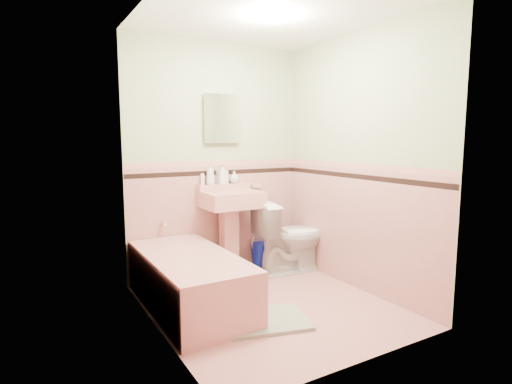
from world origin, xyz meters
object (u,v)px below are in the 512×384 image
soap_bottle_left (210,174)px  bucket (263,255)px  soap_bottle_right (234,177)px  soap_bottle_mid (222,174)px  sink (231,235)px  bathtub (190,283)px  shoe (253,323)px  toilet (290,236)px  medicine_cabinet (222,119)px

soap_bottle_left → bucket: 1.16m
soap_bottle_right → soap_bottle_mid: bearing=180.0°
sink → soap_bottle_right: soap_bottle_right is taller
soap_bottle_left → bathtub: bearing=-126.3°
shoe → toilet: bearing=28.0°
soap_bottle_mid → bathtub: bearing=-133.1°
soap_bottle_left → shoe: bearing=-100.8°
sink → medicine_cabinet: medicine_cabinet is taller
soap_bottle_left → soap_bottle_right: bearing=0.0°
bathtub → soap_bottle_mid: (0.66, 0.71, 0.88)m
medicine_cabinet → shoe: bearing=-106.6°
soap_bottle_left → soap_bottle_right: size_ratio=1.64×
soap_bottle_right → toilet: 0.91m
medicine_cabinet → soap_bottle_right: bearing=-13.0°
soap_bottle_right → bucket: 0.99m
bathtub → soap_bottle_mid: soap_bottle_mid is taller
medicine_cabinet → soap_bottle_mid: size_ratio=2.32×
medicine_cabinet → bucket: 1.63m
bathtub → soap_bottle_mid: 1.31m
medicine_cabinet → soap_bottle_mid: 0.59m
soap_bottle_left → bucket: bearing=-3.3°
bathtub → shoe: size_ratio=9.65×
shoe → soap_bottle_left: bearing=63.0°
bathtub → bucket: bathtub is taller
sink → toilet: (0.66, -0.16, -0.06)m
soap_bottle_mid → toilet: 1.03m
bathtub → medicine_cabinet: bearing=47.4°
toilet → shoe: bearing=138.8°
soap_bottle_left → sink: bearing=-48.8°
medicine_cabinet → bucket: medicine_cabinet is taller
soap_bottle_left → shoe: size_ratio=1.42×
soap_bottle_right → bucket: (0.35, -0.04, -0.92)m
medicine_cabinet → shoe: size_ratio=3.26×
toilet → shoe: (-1.08, -1.05, -0.34)m
soap_bottle_right → bucket: bearing=-6.1°
soap_bottle_mid → shoe: bearing=-106.3°
bathtub → shoe: bathtub is taller
bathtub → soap_bottle_left: bearing=53.7°
bathtub → toilet: size_ratio=1.86×
soap_bottle_mid → bucket: soap_bottle_mid is taller
soap_bottle_right → medicine_cabinet: bearing=167.0°
bucket → toilet: bearing=-59.1°
soap_bottle_mid → sink: bearing=-84.8°
soap_bottle_left → soap_bottle_mid: size_ratio=1.01×
bathtub → bucket: (1.16, 0.67, -0.08)m
soap_bottle_mid → medicine_cabinet: bearing=61.2°
medicine_cabinet → bucket: bearing=-8.0°
bathtub → sink: bearing=37.9°
toilet → bucket: 0.44m
soap_bottle_mid → toilet: bearing=-26.6°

